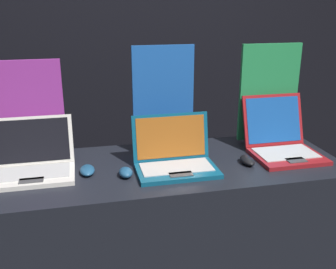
{
  "coord_description": "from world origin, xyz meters",
  "views": [
    {
      "loc": [
        -0.39,
        -1.37,
        1.62
      ],
      "look_at": [
        -0.0,
        0.32,
        1.03
      ],
      "focal_mm": 42.0,
      "sensor_mm": 36.0,
      "label": 1
    }
  ],
  "objects_px": {
    "mouse_front": "(87,170)",
    "promo_stand_front": "(32,114)",
    "promo_stand_middle": "(163,102)",
    "laptop_middle": "(175,157)",
    "mouse_middle": "(126,172)",
    "promo_stand_back": "(268,96)",
    "laptop_back": "(282,141)",
    "mouse_back": "(247,160)",
    "laptop_front": "(33,162)"
  },
  "relations": [
    {
      "from": "promo_stand_front",
      "to": "promo_stand_middle",
      "type": "bearing_deg",
      "value": -0.54
    },
    {
      "from": "promo_stand_middle",
      "to": "mouse_back",
      "type": "height_order",
      "value": "promo_stand_middle"
    },
    {
      "from": "promo_stand_middle",
      "to": "promo_stand_front",
      "type": "bearing_deg",
      "value": 179.46
    },
    {
      "from": "promo_stand_front",
      "to": "laptop_middle",
      "type": "relative_size",
      "value": 1.33
    },
    {
      "from": "promo_stand_front",
      "to": "laptop_middle",
      "type": "bearing_deg",
      "value": -21.68
    },
    {
      "from": "promo_stand_back",
      "to": "mouse_front",
      "type": "bearing_deg",
      "value": -167.42
    },
    {
      "from": "laptop_middle",
      "to": "mouse_back",
      "type": "xyz_separation_m",
      "value": [
        0.35,
        -0.02,
        -0.04
      ]
    },
    {
      "from": "mouse_front",
      "to": "laptop_middle",
      "type": "height_order",
      "value": "laptop_middle"
    },
    {
      "from": "promo_stand_back",
      "to": "laptop_back",
      "type": "bearing_deg",
      "value": -90.0
    },
    {
      "from": "promo_stand_middle",
      "to": "laptop_back",
      "type": "distance_m",
      "value": 0.63
    },
    {
      "from": "laptop_middle",
      "to": "promo_stand_back",
      "type": "bearing_deg",
      "value": 23.32
    },
    {
      "from": "laptop_middle",
      "to": "promo_stand_middle",
      "type": "bearing_deg",
      "value": 90.0
    },
    {
      "from": "promo_stand_back",
      "to": "mouse_back",
      "type": "bearing_deg",
      "value": -129.34
    },
    {
      "from": "mouse_middle",
      "to": "promo_stand_middle",
      "type": "bearing_deg",
      "value": 50.82
    },
    {
      "from": "laptop_front",
      "to": "laptop_back",
      "type": "bearing_deg",
      "value": -0.85
    },
    {
      "from": "laptop_middle",
      "to": "promo_stand_middle",
      "type": "relative_size",
      "value": 0.68
    },
    {
      "from": "laptop_front",
      "to": "promo_stand_back",
      "type": "xyz_separation_m",
      "value": [
        1.21,
        0.16,
        0.2
      ]
    },
    {
      "from": "mouse_front",
      "to": "promo_stand_middle",
      "type": "distance_m",
      "value": 0.51
    },
    {
      "from": "mouse_front",
      "to": "laptop_middle",
      "type": "bearing_deg",
      "value": -4.45
    },
    {
      "from": "mouse_middle",
      "to": "mouse_back",
      "type": "relative_size",
      "value": 0.82
    },
    {
      "from": "promo_stand_middle",
      "to": "laptop_back",
      "type": "relative_size",
      "value": 1.49
    },
    {
      "from": "mouse_back",
      "to": "laptop_middle",
      "type": "bearing_deg",
      "value": 175.99
    },
    {
      "from": "mouse_back",
      "to": "promo_stand_middle",
      "type": "bearing_deg",
      "value": 142.54
    },
    {
      "from": "promo_stand_front",
      "to": "mouse_back",
      "type": "bearing_deg",
      "value": -15.66
    },
    {
      "from": "mouse_front",
      "to": "promo_stand_back",
      "type": "distance_m",
      "value": 1.03
    },
    {
      "from": "mouse_front",
      "to": "promo_stand_front",
      "type": "xyz_separation_m",
      "value": [
        -0.23,
        0.22,
        0.22
      ]
    },
    {
      "from": "mouse_front",
      "to": "promo_stand_front",
      "type": "relative_size",
      "value": 0.24
    },
    {
      "from": "promo_stand_back",
      "to": "laptop_front",
      "type": "bearing_deg",
      "value": -172.3
    },
    {
      "from": "laptop_middle",
      "to": "mouse_middle",
      "type": "xyz_separation_m",
      "value": [
        -0.23,
        -0.04,
        -0.04
      ]
    },
    {
      "from": "laptop_front",
      "to": "laptop_back",
      "type": "distance_m",
      "value": 1.21
    },
    {
      "from": "laptop_middle",
      "to": "mouse_front",
      "type": "bearing_deg",
      "value": 175.55
    },
    {
      "from": "laptop_front",
      "to": "promo_stand_front",
      "type": "bearing_deg",
      "value": 90.0
    },
    {
      "from": "promo_stand_front",
      "to": "mouse_front",
      "type": "bearing_deg",
      "value": -43.25
    },
    {
      "from": "promo_stand_middle",
      "to": "mouse_back",
      "type": "relative_size",
      "value": 4.76
    },
    {
      "from": "laptop_middle",
      "to": "laptop_front",
      "type": "bearing_deg",
      "value": 172.34
    },
    {
      "from": "promo_stand_middle",
      "to": "mouse_front",
      "type": "bearing_deg",
      "value": -151.69
    },
    {
      "from": "laptop_front",
      "to": "promo_stand_middle",
      "type": "distance_m",
      "value": 0.68
    },
    {
      "from": "mouse_front",
      "to": "promo_stand_front",
      "type": "distance_m",
      "value": 0.39
    },
    {
      "from": "mouse_front",
      "to": "laptop_back",
      "type": "xyz_separation_m",
      "value": [
        0.97,
        0.04,
        0.05
      ]
    },
    {
      "from": "laptop_back",
      "to": "promo_stand_middle",
      "type": "bearing_deg",
      "value": 162.82
    },
    {
      "from": "mouse_middle",
      "to": "promo_stand_middle",
      "type": "xyz_separation_m",
      "value": [
        0.23,
        0.28,
        0.24
      ]
    },
    {
      "from": "laptop_front",
      "to": "promo_stand_back",
      "type": "bearing_deg",
      "value": 7.7
    },
    {
      "from": "promo_stand_front",
      "to": "mouse_middle",
      "type": "xyz_separation_m",
      "value": [
        0.4,
        -0.29,
        -0.21
      ]
    },
    {
      "from": "laptop_front",
      "to": "promo_stand_back",
      "type": "distance_m",
      "value": 1.24
    },
    {
      "from": "laptop_back",
      "to": "mouse_front",
      "type": "bearing_deg",
      "value": -177.88
    },
    {
      "from": "promo_stand_middle",
      "to": "laptop_middle",
      "type": "bearing_deg",
      "value": -90.0
    },
    {
      "from": "promo_stand_middle",
      "to": "mouse_back",
      "type": "xyz_separation_m",
      "value": [
        0.35,
        -0.27,
        -0.24
      ]
    },
    {
      "from": "mouse_middle",
      "to": "promo_stand_back",
      "type": "relative_size",
      "value": 0.17
    },
    {
      "from": "laptop_back",
      "to": "laptop_front",
      "type": "bearing_deg",
      "value": 179.15
    },
    {
      "from": "promo_stand_middle",
      "to": "mouse_back",
      "type": "bearing_deg",
      "value": -37.46
    }
  ]
}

